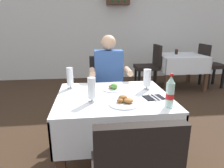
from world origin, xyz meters
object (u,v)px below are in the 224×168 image
chair_far_diner_seat (106,88)px  plate_far_diner (114,88)px  beer_glass_right (147,79)px  cola_bottle_primary (170,93)px  beer_glass_middle (92,90)px  napkin_cutlery_set (154,97)px  background_chair_left (150,64)px  beer_glass_left (70,78)px  background_table_tumbler (176,52)px  background_dining_table (180,63)px  seated_diner_far (109,79)px  main_dining_table (113,112)px  background_chair_right (209,63)px  plate_near_camera (124,102)px

chair_far_diner_seat → plate_far_diner: 0.71m
chair_far_diner_seat → beer_glass_right: 0.85m
plate_far_diner → cola_bottle_primary: (0.39, -0.50, 0.10)m
chair_far_diner_seat → beer_glass_middle: (-0.20, -0.99, 0.30)m
chair_far_diner_seat → napkin_cutlery_set: 1.04m
beer_glass_right → background_chair_left: bearing=72.3°
beer_glass_left → beer_glass_right: size_ratio=1.05×
background_chair_left → background_table_tumbler: size_ratio=8.82×
beer_glass_left → beer_glass_middle: bearing=-62.0°
background_dining_table → beer_glass_right: bearing=-121.8°
chair_far_diner_seat → beer_glass_middle: bearing=-101.4°
napkin_cutlery_set → seated_diner_far: bearing=110.8°
seated_diner_far → beer_glass_middle: seated_diner_far is taller
cola_bottle_primary → background_dining_table: bearing=63.5°
main_dining_table → background_table_tumbler: (1.72, 2.53, 0.23)m
seated_diner_far → background_dining_table: seated_diner_far is taller
cola_bottle_primary → background_chair_right: cola_bottle_primary is taller
background_dining_table → plate_far_diner: bearing=-127.8°
plate_near_camera → seated_diner_far: bearing=91.8°
seated_diner_far → background_dining_table: bearing=44.2°
background_chair_left → chair_far_diner_seat: bearing=-124.4°
plate_far_diner → background_chair_right: background_chair_right is taller
plate_near_camera → beer_glass_left: size_ratio=1.15×
napkin_cutlery_set → background_chair_right: bearing=50.2°
seated_diner_far → plate_near_camera: size_ratio=5.01×
seated_diner_far → plate_far_diner: (-0.01, -0.56, 0.06)m
main_dining_table → beer_glass_left: size_ratio=4.74×
beer_glass_middle → napkin_cutlery_set: beer_glass_middle is taller
background_dining_table → beer_glass_left: bearing=-135.2°
main_dining_table → chair_far_diner_seat: 0.84m
beer_glass_right → napkin_cutlery_set: 0.27m
plate_far_diner → beer_glass_left: (-0.44, 0.09, 0.09)m
cola_bottle_primary → background_chair_right: bearing=53.1°
beer_glass_middle → background_table_tumbler: beer_glass_middle is taller
beer_glass_middle → background_chair_left: bearing=63.4°
chair_far_diner_seat → cola_bottle_primary: 1.28m
napkin_cutlery_set → cola_bottle_primary: bearing=-75.8°
beer_glass_right → beer_glass_middle: bearing=-153.3°
beer_glass_left → cola_bottle_primary: cola_bottle_primary is taller
beer_glass_left → background_chair_left: bearing=55.4°
main_dining_table → plate_far_diner: (0.02, 0.17, 0.20)m
background_chair_left → background_dining_table: bearing=-0.0°
cola_bottle_primary → background_dining_table: size_ratio=0.28×
beer_glass_left → napkin_cutlery_set: bearing=-25.6°
plate_far_diner → beer_glass_middle: beer_glass_middle is taller
beer_glass_middle → beer_glass_right: size_ratio=1.03×
plate_near_camera → plate_far_diner: plate_far_diner is taller
background_chair_left → beer_glass_left: bearing=-124.6°
plate_far_diner → cola_bottle_primary: 0.64m
plate_near_camera → beer_glass_left: beer_glass_left is taller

